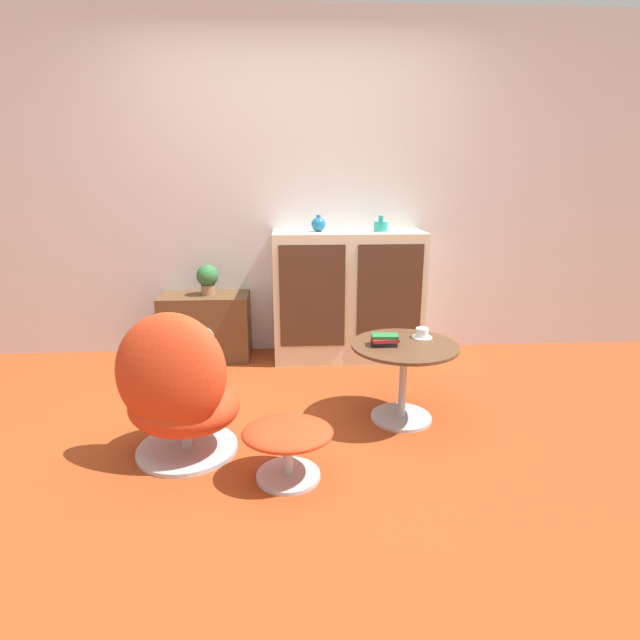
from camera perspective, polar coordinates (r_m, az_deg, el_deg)
The scene contains 12 objects.
ground_plane at distance 2.81m, azimuth -2.63°, elevation -13.98°, with size 12.00×12.00×0.00m, color #9E3D19.
wall_back at distance 4.04m, azimuth -3.19°, elevation 14.57°, with size 6.40×0.06×2.60m.
sideboard at distance 3.92m, azimuth 3.18°, elevation 2.76°, with size 1.15×0.45×1.01m.
tv_console at distance 4.06m, azimuth -12.86°, elevation -0.74°, with size 0.68×0.37×0.52m.
egg_chair at distance 2.64m, azimuth -15.97°, elevation -7.88°, with size 0.71×0.68×0.80m.
ottoman at distance 2.43m, azimuth -3.72°, elevation -13.34°, with size 0.44×0.37×0.29m.
coffee_table at distance 2.97m, azimuth 9.52°, elevation -5.35°, with size 0.62×0.62×0.47m.
vase_leftmost at distance 3.82m, azimuth -0.17°, elevation 10.89°, with size 0.11×0.11×0.12m.
vase_inner_left at distance 3.87m, azimuth 6.96°, elevation 10.64°, with size 0.11×0.11×0.12m.
potted_plant at distance 3.96m, azimuth -12.73°, elevation 4.71°, with size 0.17×0.17×0.24m.
teacup at distance 3.05m, azimuth 11.58°, elevation -1.56°, with size 0.12×0.12×0.06m.
book_stack at distance 2.88m, azimuth 7.39°, elevation -2.29°, with size 0.16×0.11×0.06m.
Camera 1 is at (-0.02, -2.43, 1.41)m, focal length 28.00 mm.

